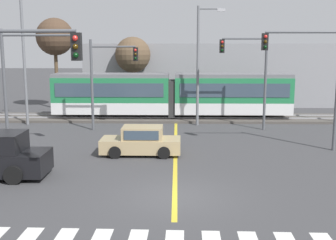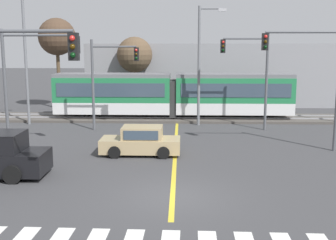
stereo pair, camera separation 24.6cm
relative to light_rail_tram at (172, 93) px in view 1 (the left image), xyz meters
name	(u,v)px [view 1 (the left image)]	position (x,y,z in m)	size (l,w,h in m)	color
ground_plane	(175,196)	(0.34, -17.59, -2.05)	(200.00, 200.00, 0.00)	#3D3D3F
track_bed	(176,118)	(0.34, 0.01, -1.96)	(120.00, 4.00, 0.18)	#4C4742
rail_near	(176,118)	(0.34, -0.71, -1.82)	(120.00, 0.08, 0.10)	#939399
rail_far	(176,115)	(0.34, 0.73, -1.82)	(120.00, 0.08, 0.10)	#939399
light_rail_tram	(172,93)	(0.00, 0.00, 0.00)	(18.50, 2.64, 3.43)	silver
lane_centre_line	(175,154)	(0.34, -11.01, -2.05)	(0.20, 18.03, 0.01)	gold
sedan_crossing	(141,142)	(-1.48, -11.24, -1.35)	(4.21, 1.94, 1.52)	tan
traffic_light_mid_left	(29,70)	(-7.56, -10.42, 2.37)	(4.25, 0.38, 6.60)	#515459
traffic_light_far_left	(107,72)	(-4.32, -4.56, 1.96)	(3.25, 0.38, 6.15)	#515459
traffic_light_far_right	(251,67)	(5.41, -4.19, 2.27)	(3.25, 0.38, 6.58)	#515459
traffic_light_mid_right	(313,68)	(7.73, -10.09, 2.46)	(4.25, 0.38, 6.76)	#515459
traffic_light_near_left	(9,88)	(-5.16, -19.17, 2.25)	(3.75, 0.38, 6.45)	#515459
street_lamp_west	(26,49)	(-10.46, -2.62, 3.45)	(2.01, 0.28, 9.86)	slate
street_lamp_centre	(200,59)	(2.07, -2.54, 2.75)	(1.96, 0.28, 8.51)	slate
bare_tree_far_west	(55,37)	(-10.64, 5.47, 4.47)	(3.36, 3.36, 8.26)	brown
bare_tree_west	(133,55)	(-3.64, 5.74, 2.88)	(3.24, 3.24, 6.59)	brown
building_backdrop_far	(217,74)	(4.41, 9.51, 0.94)	(25.77, 6.00, 5.97)	gray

